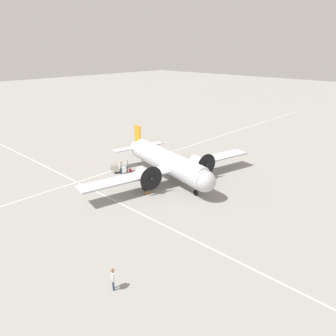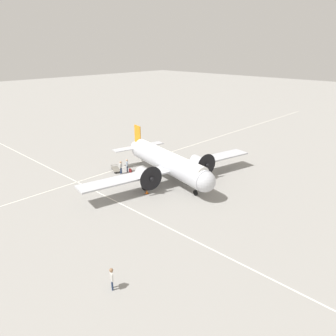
{
  "view_description": "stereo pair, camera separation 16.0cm",
  "coord_description": "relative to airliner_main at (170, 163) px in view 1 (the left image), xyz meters",
  "views": [
    {
      "loc": [
        -27.86,
        29.21,
        16.76
      ],
      "look_at": [
        0.0,
        0.0,
        1.68
      ],
      "focal_mm": 35.0,
      "sensor_mm": 36.0,
      "label": 1
    },
    {
      "loc": [
        -27.98,
        29.1,
        16.76
      ],
      "look_at": [
        0.0,
        0.0,
        1.68
      ],
      "focal_mm": 35.0,
      "sensor_mm": 36.0,
      "label": 2
    }
  ],
  "objects": [
    {
      "name": "suitcase_near_door",
      "position": [
        6.2,
        1.6,
        -2.27
      ],
      "size": [
        0.45,
        0.18,
        0.55
      ],
      "color": "maroon",
      "rests_on": "ground_plane"
    },
    {
      "name": "traffic_cone",
      "position": [
        -0.74,
        4.82,
        -2.3
      ],
      "size": [
        0.38,
        0.38,
        0.5
      ],
      "color": "orange",
      "rests_on": "ground_plane"
    },
    {
      "name": "apron_line_northsouth",
      "position": [
        8.52,
        -0.09,
        -2.52
      ],
      "size": [
        0.16,
        120.0,
        0.01
      ],
      "color": "silver",
      "rests_on": "ground_plane"
    },
    {
      "name": "passenger_boarding",
      "position": [
        6.69,
        1.74,
        -1.4
      ],
      "size": [
        0.45,
        0.5,
        1.85
      ],
      "rotation": [
        0.0,
        0.0,
        2.28
      ],
      "color": "navy",
      "rests_on": "ground_plane"
    },
    {
      "name": "apron_line_eastwest",
      "position": [
        0.42,
        8.73,
        -2.52
      ],
      "size": [
        120.0,
        0.16,
        0.01
      ],
      "color": "silver",
      "rests_on": "ground_plane"
    },
    {
      "name": "airliner_main",
      "position": [
        0.0,
        0.0,
        0.0
      ],
      "size": [
        17.92,
        24.97,
        5.81
      ],
      "rotation": [
        0.0,
        0.0,
        2.93
      ],
      "color": "silver",
      "rests_on": "ground_plane"
    },
    {
      "name": "ramp_agent",
      "position": [
        6.68,
        2.85,
        -1.4
      ],
      "size": [
        0.35,
        0.59,
        1.84
      ],
      "rotation": [
        0.0,
        0.0,
        1.97
      ],
      "color": "navy",
      "rests_on": "ground_plane"
    },
    {
      "name": "baggage_cart",
      "position": [
        8.08,
        2.69,
        -2.25
      ],
      "size": [
        2.49,
        1.83,
        0.56
      ],
      "rotation": [
        0.0,
        0.0,
        2.71
      ],
      "color": "#6B665B",
      "rests_on": "ground_plane"
    },
    {
      "name": "crew_foreground",
      "position": [
        -11.16,
        17.84,
        -1.41
      ],
      "size": [
        0.55,
        0.39,
        1.82
      ],
      "rotation": [
        0.0,
        0.0,
        2.6
      ],
      "color": "navy",
      "rests_on": "ground_plane"
    },
    {
      "name": "ground_plane",
      "position": [
        0.42,
        -0.09,
        -2.53
      ],
      "size": [
        300.0,
        300.0,
        0.0
      ],
      "primitive_type": "plane",
      "color": "gray"
    }
  ]
}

